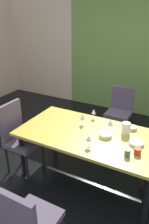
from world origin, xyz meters
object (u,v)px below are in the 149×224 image
(pitcher_near_window, at_px, (126,128))
(wine_glass_south, at_px, (94,112))
(chair_left_near, at_px, (18,135))
(dining_table, at_px, (90,138))
(serving_bowl_left, at_px, (132,128))
(chair_head_near, at_px, (27,222))
(serving_bowl_north, at_px, (136,143))
(serving_bowl_corner, at_px, (105,135))
(cup_west, at_px, (137,151))
(wine_glass_east, at_px, (89,138))
(wine_glass_center, at_px, (82,117))
(wine_glass_rear, at_px, (110,123))
(cup_right, at_px, (127,153))
(chair_head_far, at_px, (120,109))

(pitcher_near_window, bearing_deg, wine_glass_south, 158.84)
(chair_left_near, distance_m, wine_glass_south, 1.18)
(dining_table, relative_size, serving_bowl_left, 15.18)
(chair_head_near, xyz_separation_m, serving_bowl_north, (0.60, 1.41, 0.20))
(serving_bowl_corner, bearing_deg, cup_west, -21.96)
(wine_glass_east, xyz_separation_m, wine_glass_center, (-0.32, 0.48, 0.00))
(dining_table, relative_size, serving_bowl_corner, 11.34)
(wine_glass_center, distance_m, serving_bowl_corner, 0.46)
(wine_glass_rear, relative_size, serving_bowl_north, 0.90)
(serving_bowl_corner, height_order, pitcher_near_window, pitcher_near_window)
(dining_table, distance_m, serving_bowl_left, 0.61)
(serving_bowl_left, xyz_separation_m, serving_bowl_corner, (-0.26, -0.36, 0.00))
(serving_bowl_north, bearing_deg, dining_table, -177.53)
(dining_table, xyz_separation_m, serving_bowl_corner, (0.21, 0.02, 0.10))
(serving_bowl_left, bearing_deg, cup_right, -80.17)
(chair_head_near, xyz_separation_m, wine_glass_south, (-0.16, 1.82, 0.30))
(serving_bowl_left, relative_size, cup_right, 1.55)
(chair_head_near, height_order, wine_glass_south, chair_head_near)
(wine_glass_rear, distance_m, serving_bowl_corner, 0.20)
(wine_glass_rear, height_order, cup_west, wine_glass_rear)
(dining_table, relative_size, serving_bowl_north, 10.62)
(chair_head_near, bearing_deg, pitcher_near_window, 75.72)
(pitcher_near_window, bearing_deg, serving_bowl_north, -44.42)
(wine_glass_center, relative_size, serving_bowl_left, 1.31)
(dining_table, distance_m, chair_head_near, 1.39)
(chair_head_near, height_order, serving_bowl_corner, chair_head_near)
(chair_head_far, bearing_deg, cup_west, 113.71)
(serving_bowl_north, bearing_deg, wine_glass_center, 169.67)
(wine_glass_south, distance_m, wine_glass_rear, 0.43)
(dining_table, bearing_deg, pitcher_near_window, 27.37)
(wine_glass_east, bearing_deg, serving_bowl_north, 32.96)
(cup_west, bearing_deg, serving_bowl_north, 106.42)
(dining_table, xyz_separation_m, chair_head_near, (0.01, -1.38, -0.11))
(wine_glass_rear, relative_size, serving_bowl_left, 1.29)
(chair_left_near, distance_m, cup_right, 1.62)
(wine_glass_south, relative_size, serving_bowl_north, 0.84)
(serving_bowl_left, distance_m, cup_right, 0.66)
(cup_right, bearing_deg, serving_bowl_left, 99.83)
(chair_head_near, bearing_deg, cup_west, 61.39)
(wine_glass_rear, distance_m, serving_bowl_north, 0.45)
(serving_bowl_corner, relative_size, serving_bowl_north, 0.94)
(dining_table, height_order, cup_right, cup_right)
(chair_left_near, bearing_deg, pitcher_near_window, 110.02)
(chair_left_near, bearing_deg, wine_glass_south, 130.45)
(wine_glass_center, bearing_deg, cup_right, -29.15)
(chair_head_far, xyz_separation_m, wine_glass_rear, (0.21, -1.19, 0.31))
(chair_head_near, distance_m, pitcher_near_window, 1.67)
(serving_bowl_left, height_order, serving_bowl_corner, serving_bowl_corner)
(wine_glass_south, distance_m, serving_bowl_corner, 0.56)
(wine_glass_rear, bearing_deg, serving_bowl_corner, -89.54)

